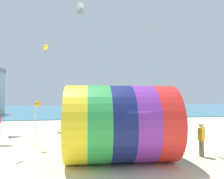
# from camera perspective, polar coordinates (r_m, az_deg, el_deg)

# --- Properties ---
(ground_plane) EXTENTS (120.00, 120.00, 0.00)m
(ground_plane) POSITION_cam_1_polar(r_m,az_deg,el_deg) (10.75, 9.50, -18.57)
(ground_plane) COLOR beige
(sea) EXTENTS (120.00, 40.00, 0.10)m
(sea) POSITION_cam_1_polar(r_m,az_deg,el_deg) (48.56, -6.64, -5.16)
(sea) COLOR teal
(sea) RESTS_ON ground
(giant_inflatable_tube) EXTENTS (5.40, 4.03, 3.62)m
(giant_inflatable_tube) POSITION_cam_1_polar(r_m,az_deg,el_deg) (10.53, 2.21, -8.87)
(giant_inflatable_tube) COLOR yellow
(giant_inflatable_tube) RESTS_ON ground
(kite_handler) EXTENTS (0.42, 0.37, 1.73)m
(kite_handler) POSITION_cam_1_polar(r_m,az_deg,el_deg) (12.40, 22.32, -11.94)
(kite_handler) COLOR #726651
(kite_handler) RESTS_ON ground
(kite_white_box) EXTENTS (0.63, 0.63, 1.32)m
(kite_white_box) POSITION_cam_1_polar(r_m,az_deg,el_deg) (25.27, -8.23, 20.14)
(kite_white_box) COLOR white
(kite_yellow_parafoil) EXTENTS (0.94, 1.46, 0.73)m
(kite_yellow_parafoil) POSITION_cam_1_polar(r_m,az_deg,el_deg) (21.93, -16.93, 10.50)
(kite_yellow_parafoil) COLOR yellow
(bystander_mid_beach) EXTENTS (0.41, 0.41, 1.58)m
(bystander_mid_beach) POSITION_cam_1_polar(r_m,az_deg,el_deg) (16.17, -9.42, -9.87)
(bystander_mid_beach) COLOR #383D56
(bystander_mid_beach) RESTS_ON ground
(beach_flag) EXTENTS (0.47, 0.36, 2.83)m
(beach_flag) POSITION_cam_1_polar(r_m,az_deg,el_deg) (13.61, -18.56, -4.14)
(beach_flag) COLOR silver
(beach_flag) RESTS_ON ground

